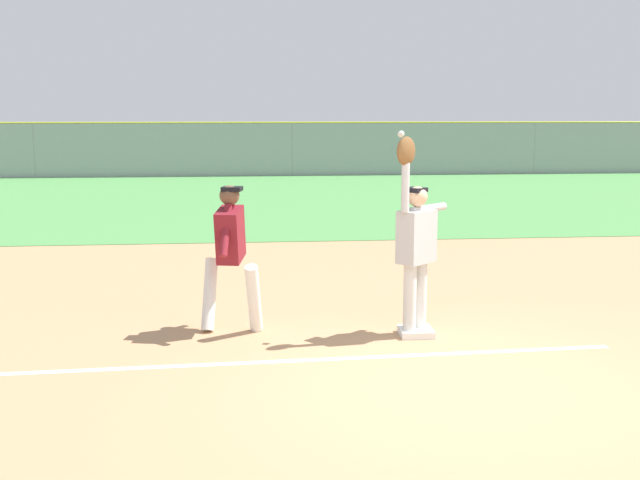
% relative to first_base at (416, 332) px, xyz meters
% --- Properties ---
extents(ground_plane, '(74.76, 74.76, 0.00)m').
position_rel_first_base_xyz_m(ground_plane, '(-0.01, -1.70, -0.04)').
color(ground_plane, tan).
extents(outfield_grass, '(40.64, 16.13, 0.01)m').
position_rel_first_base_xyz_m(outfield_grass, '(-0.01, 14.63, -0.04)').
color(outfield_grass, '#4C8C47').
rests_on(outfield_grass, ground_plane).
extents(chalk_foul_line, '(11.99, 0.63, 0.01)m').
position_rel_first_base_xyz_m(chalk_foul_line, '(-4.00, -0.90, -0.04)').
color(chalk_foul_line, white).
rests_on(chalk_foul_line, ground_plane).
extents(first_base, '(0.39, 0.39, 0.08)m').
position_rel_first_base_xyz_m(first_base, '(0.00, 0.00, 0.00)').
color(first_base, white).
rests_on(first_base, ground_plane).
extents(fielder, '(0.75, 0.67, 2.28)m').
position_rel_first_base_xyz_m(fielder, '(-0.03, 0.01, 1.08)').
color(fielder, silver).
rests_on(fielder, ground_plane).
extents(runner, '(0.75, 0.84, 1.72)m').
position_rel_first_base_xyz_m(runner, '(-2.11, 0.36, 0.96)').
color(runner, white).
rests_on(runner, ground_plane).
extents(baseball, '(0.07, 0.07, 0.07)m').
position_rel_first_base_xyz_m(baseball, '(-0.21, 0.04, 2.26)').
color(baseball, white).
extents(outfield_fence, '(40.72, 0.08, 2.19)m').
position_rel_first_base_xyz_m(outfield_fence, '(-0.01, 22.70, 1.05)').
color(outfield_fence, '#93999E').
rests_on(outfield_fence, ground_plane).
extents(parked_car_silver, '(4.51, 2.32, 1.25)m').
position_rel_first_base_xyz_m(parked_car_silver, '(-4.81, 26.14, 0.63)').
color(parked_car_silver, '#B7B7BC').
rests_on(parked_car_silver, ground_plane).
extents(parked_car_blue, '(4.58, 2.48, 1.25)m').
position_rel_first_base_xyz_m(parked_car_blue, '(1.58, 25.87, 0.63)').
color(parked_car_blue, '#23389E').
rests_on(parked_car_blue, ground_plane).
extents(parked_car_black, '(4.48, 2.28, 1.25)m').
position_rel_first_base_xyz_m(parked_car_black, '(7.47, 25.92, 0.63)').
color(parked_car_black, black).
rests_on(parked_car_black, ground_plane).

